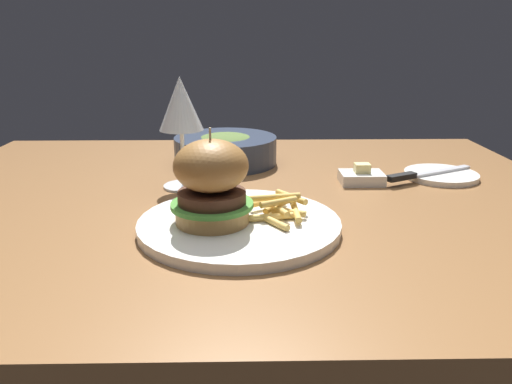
# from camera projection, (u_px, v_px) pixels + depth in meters

# --- Properties ---
(dining_table) EXTENTS (1.14, 0.88, 0.74)m
(dining_table) POSITION_uv_depth(u_px,v_px,m) (241.00, 246.00, 0.86)
(dining_table) COLOR brown
(dining_table) RESTS_ON ground
(main_plate) EXTENTS (0.28, 0.28, 0.01)m
(main_plate) POSITION_uv_depth(u_px,v_px,m) (242.00, 225.00, 0.68)
(main_plate) COLOR white
(main_plate) RESTS_ON dining_table
(burger_sandwich) EXTENTS (0.11, 0.11, 0.13)m
(burger_sandwich) POSITION_uv_depth(u_px,v_px,m) (211.00, 182.00, 0.65)
(burger_sandwich) COLOR #B78447
(burger_sandwich) RESTS_ON main_plate
(fries_pile) EXTENTS (0.09, 0.12, 0.03)m
(fries_pile) POSITION_uv_depth(u_px,v_px,m) (280.00, 207.00, 0.69)
(fries_pile) COLOR #EABC5B
(fries_pile) RESTS_ON main_plate
(wine_glass) EXTENTS (0.07, 0.07, 0.19)m
(wine_glass) POSITION_uv_depth(u_px,v_px,m) (181.00, 107.00, 0.83)
(wine_glass) COLOR silver
(wine_glass) RESTS_ON dining_table
(bread_plate) EXTENTS (0.13, 0.13, 0.01)m
(bread_plate) POSITION_uv_depth(u_px,v_px,m) (441.00, 175.00, 0.92)
(bread_plate) COLOR white
(bread_plate) RESTS_ON dining_table
(table_knife) EXTENTS (0.18, 0.10, 0.01)m
(table_knife) POSITION_uv_depth(u_px,v_px,m) (422.00, 174.00, 0.90)
(table_knife) COLOR silver
(table_knife) RESTS_ON bread_plate
(butter_dish) EXTENTS (0.08, 0.06, 0.04)m
(butter_dish) POSITION_uv_depth(u_px,v_px,m) (362.00, 177.00, 0.89)
(butter_dish) COLOR white
(butter_dish) RESTS_ON dining_table
(soup_bowl) EXTENTS (0.21, 0.21, 0.06)m
(soup_bowl) POSITION_uv_depth(u_px,v_px,m) (226.00, 149.00, 1.02)
(soup_bowl) COLOR #2D384C
(soup_bowl) RESTS_ON dining_table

